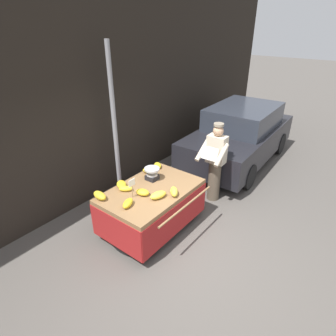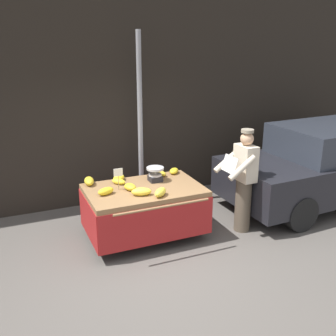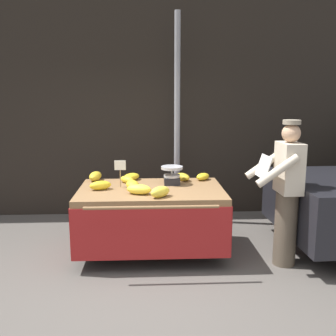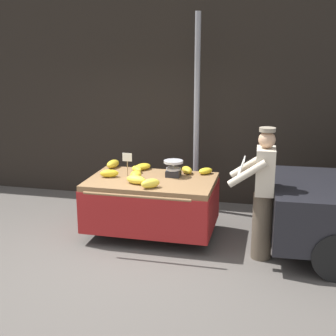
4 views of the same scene
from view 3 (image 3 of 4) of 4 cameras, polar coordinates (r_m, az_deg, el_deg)
ground_plane at (r=4.18m, az=-5.97°, el=-17.77°), size 60.00×60.00×0.00m
back_wall at (r=6.46m, az=-5.01°, el=11.61°), size 16.00×0.24×4.17m
street_pole at (r=5.96m, az=1.35°, el=7.04°), size 0.09×0.09×3.20m
banana_cart at (r=4.83m, az=-2.49°, el=-5.52°), size 1.80×1.35×0.85m
weighing_scale at (r=4.97m, az=0.58°, el=-1.08°), size 0.28×0.28×0.24m
price_sign at (r=4.82m, az=-7.09°, el=0.03°), size 0.14×0.01×0.34m
banana_bunch_0 at (r=5.08m, az=-6.09°, el=-1.71°), size 0.24×0.26×0.09m
banana_bunch_1 at (r=5.24m, az=5.17°, el=-1.27°), size 0.26×0.27×0.09m
banana_bunch_2 at (r=4.35m, az=-1.17°, el=-3.54°), size 0.28×0.27×0.13m
banana_bunch_3 at (r=5.23m, az=-5.43°, el=-1.30°), size 0.29×0.31×0.10m
banana_bunch_4 at (r=5.28m, az=-10.69°, el=-1.19°), size 0.19×0.31×0.12m
banana_bunch_5 at (r=4.76m, az=-9.95°, el=-2.54°), size 0.29×0.21×0.11m
banana_bunch_6 at (r=5.19m, az=2.19°, el=-1.32°), size 0.24×0.30×0.10m
banana_bunch_7 at (r=4.76m, az=-5.27°, el=-2.45°), size 0.21×0.27×0.10m
banana_bunch_8 at (r=4.50m, az=-4.32°, el=-3.16°), size 0.33×0.23×0.12m
vendor_person at (r=4.67m, az=17.07°, el=-3.54°), size 0.59×0.52×1.71m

